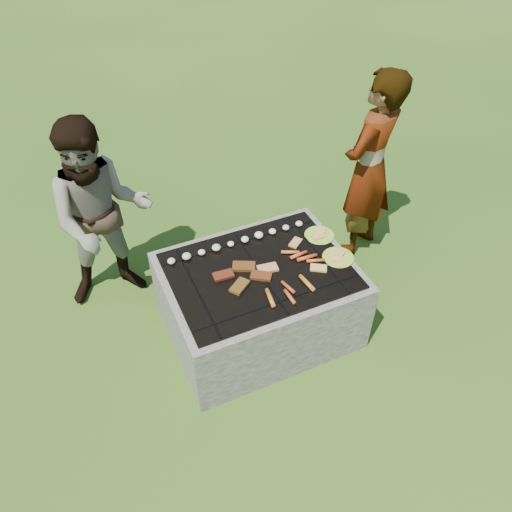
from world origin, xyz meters
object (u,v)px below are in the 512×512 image
(fire_pit, at_px, (259,302))
(bystander, at_px, (102,217))
(cook, at_px, (369,168))
(plate_far, at_px, (319,235))
(plate_near, at_px, (338,257))

(fire_pit, xyz_separation_m, bystander, (-0.87, 0.83, 0.48))
(fire_pit, bearing_deg, cook, 22.85)
(plate_far, xyz_separation_m, cook, (0.64, 0.35, 0.21))
(fire_pit, distance_m, plate_far, 0.67)
(cook, bearing_deg, bystander, -34.94)
(plate_far, distance_m, bystander, 1.59)
(fire_pit, relative_size, bystander, 0.85)
(plate_far, xyz_separation_m, plate_near, (0.00, -0.27, -0.00))
(plate_near, height_order, bystander, bystander)
(plate_far, relative_size, plate_near, 0.94)
(cook, distance_m, bystander, 2.09)
(plate_near, bearing_deg, fire_pit, 168.59)
(plate_near, relative_size, cook, 0.17)
(plate_near, distance_m, bystander, 1.72)
(cook, bearing_deg, fire_pit, -3.20)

